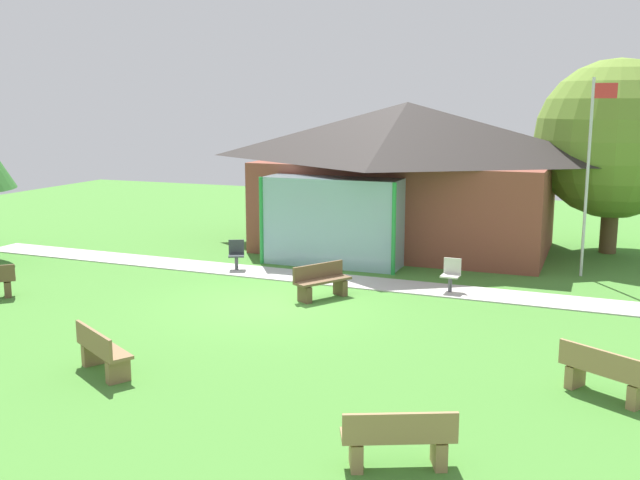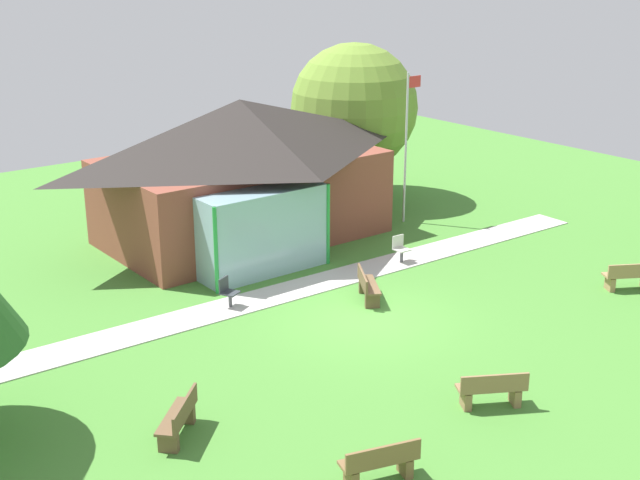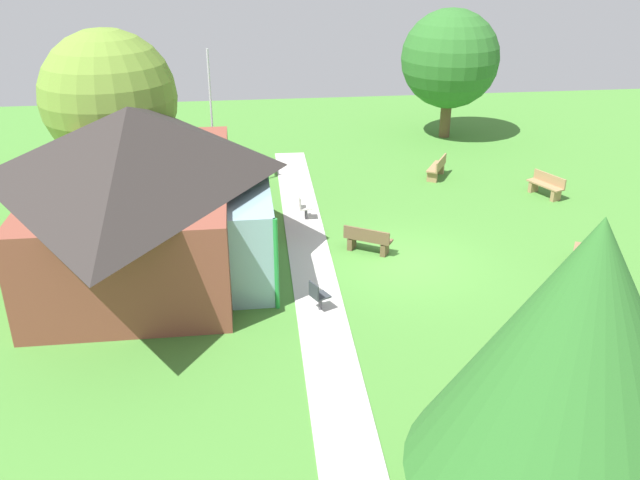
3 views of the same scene
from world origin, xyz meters
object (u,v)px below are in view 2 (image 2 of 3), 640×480
(pavilion, at_px, (242,168))
(patio_chair_lawn_spare, at_px, (400,250))
(bench_front_center, at_px, (492,390))
(bench_rear_near_path, at_px, (367,287))
(flagpole, at_px, (407,141))
(bench_mid_left, at_px, (179,419))
(tree_behind_pavilion_right, at_px, (354,107))
(patio_chair_west, at_px, (228,293))
(bench_front_left, at_px, (380,463))
(bench_lawn_far_right, at_px, (630,277))

(pavilion, xyz_separation_m, patio_chair_lawn_spare, (2.62, -5.00, -2.06))
(bench_front_center, bearing_deg, patio_chair_lawn_spare, 89.57)
(bench_front_center, xyz_separation_m, patio_chair_lawn_spare, (4.64, 7.85, 0.01))
(pavilion, height_order, bench_rear_near_path, pavilion)
(flagpole, distance_m, bench_mid_left, 15.90)
(pavilion, distance_m, tree_behind_pavilion_right, 6.65)
(patio_chair_west, bearing_deg, bench_front_left, 50.07)
(tree_behind_pavilion_right, bearing_deg, bench_mid_left, -140.97)
(bench_front_left, bearing_deg, patio_chair_lawn_spare, 61.69)
(pavilion, bearing_deg, bench_rear_near_path, -91.99)
(bench_rear_near_path, xyz_separation_m, bench_front_center, (-1.79, -6.15, 0.00))
(flagpole, relative_size, bench_front_left, 3.45)
(patio_chair_west, bearing_deg, flagpole, 170.84)
(flagpole, distance_m, tree_behind_pavilion_right, 3.79)
(bench_front_center, height_order, patio_chair_lawn_spare, patio_chair_lawn_spare)
(bench_rear_near_path, distance_m, patio_chair_lawn_spare, 3.32)
(bench_rear_near_path, relative_size, tree_behind_pavilion_right, 0.25)
(bench_front_left, distance_m, bench_lawn_far_right, 12.32)
(bench_front_left, xyz_separation_m, patio_chair_lawn_spare, (8.37, 8.44, 0.01))
(bench_mid_left, relative_size, patio_chair_lawn_spare, 1.62)
(pavilion, relative_size, bench_rear_near_path, 6.62)
(bench_front_center, height_order, tree_behind_pavilion_right, tree_behind_pavilion_right)
(bench_mid_left, relative_size, tree_behind_pavilion_right, 0.23)
(pavilion, distance_m, patio_chair_lawn_spare, 6.01)
(bench_rear_near_path, height_order, tree_behind_pavilion_right, tree_behind_pavilion_right)
(patio_chair_lawn_spare, relative_size, tree_behind_pavilion_right, 0.14)
(flagpole, xyz_separation_m, patio_chair_west, (-9.28, -2.81, -2.57))
(flagpole, bearing_deg, pavilion, 161.21)
(bench_front_left, xyz_separation_m, patio_chair_west, (2.15, 8.70, 0.01))
(bench_front_left, height_order, bench_front_center, same)
(flagpole, height_order, tree_behind_pavilion_right, tree_behind_pavilion_right)
(bench_front_left, relative_size, patio_chair_west, 1.82)
(bench_mid_left, bearing_deg, bench_rear_near_path, -21.64)
(bench_rear_near_path, height_order, bench_front_center, same)
(pavilion, bearing_deg, tree_behind_pavilion_right, 15.50)
(patio_chair_lawn_spare, bearing_deg, pavilion, -60.48)
(pavilion, distance_m, bench_front_center, 13.18)
(tree_behind_pavilion_right, bearing_deg, flagpole, -99.90)
(bench_rear_near_path, bearing_deg, bench_front_center, 15.24)
(flagpole, height_order, bench_front_center, flagpole)
(bench_front_left, distance_m, bench_front_center, 3.78)
(bench_front_center, height_order, bench_lawn_far_right, same)
(flagpole, distance_m, bench_front_center, 13.61)
(bench_lawn_far_right, xyz_separation_m, patio_chair_west, (-9.87, 6.04, 0.01))
(patio_chair_west, height_order, tree_behind_pavilion_right, tree_behind_pavilion_right)
(pavilion, relative_size, patio_chair_lawn_spare, 11.62)
(tree_behind_pavilion_right, bearing_deg, patio_chair_west, -146.79)
(pavilion, height_order, patio_chair_west, pavilion)
(bench_mid_left, distance_m, patio_chair_lawn_spare, 11.56)
(bench_mid_left, xyz_separation_m, tree_behind_pavilion_right, (14.23, 11.54, 3.20))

